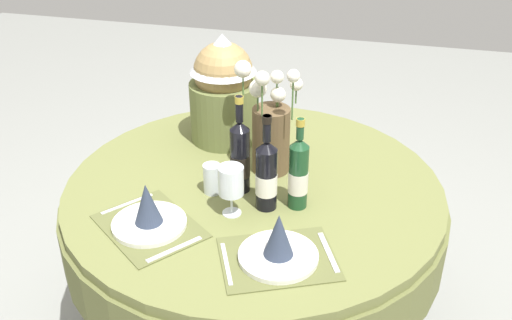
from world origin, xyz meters
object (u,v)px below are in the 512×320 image
object	(u,v)px
wine_glass_left	(231,181)
tumbler_near_right	(212,179)
place_setting_right	(278,247)
dining_table	(254,217)
wine_bottle_centre	(240,156)
wine_bottle_right	(266,175)
flower_vase	(270,129)
place_setting_left	(148,215)
wine_bottle_left	(298,173)
gift_tub_back_left	(224,85)

from	to	relation	value
wine_glass_left	tumbler_near_right	distance (m)	0.16
place_setting_right	tumbler_near_right	distance (m)	0.43
dining_table	wine_glass_left	bearing A→B (deg)	-97.15
wine_bottle_centre	wine_bottle_right	world-z (taller)	wine_bottle_centre
dining_table	wine_bottle_right	size ratio (longest dim) A/B	4.06
dining_table	flower_vase	xyz separation A→B (m)	(0.03, 0.11, 0.31)
wine_glass_left	flower_vase	bearing A→B (deg)	79.58
place_setting_left	flower_vase	distance (m)	0.55
wine_bottle_centre	wine_bottle_right	xyz separation A→B (m)	(0.11, -0.08, -0.01)
flower_vase	wine_glass_left	world-z (taller)	flower_vase
place_setting_left	wine_bottle_left	size ratio (longest dim) A/B	1.31
dining_table	wine_bottle_right	bearing A→B (deg)	-59.41
dining_table	gift_tub_back_left	bearing A→B (deg)	122.72
flower_vase	wine_glass_left	size ratio (longest dim) A/B	2.43
wine_glass_left	gift_tub_back_left	bearing A→B (deg)	109.23
wine_bottle_right	tumbler_near_right	xyz separation A→B (m)	(-0.20, 0.04, -0.07)
wine_bottle_centre	tumbler_near_right	bearing A→B (deg)	-156.59
place_setting_left	place_setting_right	size ratio (longest dim) A/B	1.03
place_setting_left	wine_bottle_centre	world-z (taller)	wine_bottle_centre
place_setting_right	flower_vase	bearing A→B (deg)	105.91
place_setting_left	tumbler_near_right	xyz separation A→B (m)	(0.13, 0.25, 0.01)
tumbler_near_right	wine_bottle_right	bearing A→B (deg)	-11.88
place_setting_right	wine_bottle_left	xyz separation A→B (m)	(0.00, 0.29, 0.08)
wine_bottle_right	tumbler_near_right	world-z (taller)	wine_bottle_right
wine_bottle_centre	wine_bottle_right	bearing A→B (deg)	-36.13
place_setting_right	wine_bottle_left	size ratio (longest dim) A/B	1.28
flower_vase	wine_bottle_centre	world-z (taller)	flower_vase
wine_bottle_right	gift_tub_back_left	xyz separation A→B (m)	(-0.28, 0.45, 0.11)
flower_vase	wine_glass_left	xyz separation A→B (m)	(-0.06, -0.31, -0.04)
wine_bottle_centre	gift_tub_back_left	size ratio (longest dim) A/B	0.81
gift_tub_back_left	wine_bottle_left	bearing A→B (deg)	-47.43
tumbler_near_right	place_setting_right	bearing A→B (deg)	-44.97
wine_bottle_left	wine_bottle_centre	size ratio (longest dim) A/B	0.91
place_setting_left	wine_bottle_left	xyz separation A→B (m)	(0.44, 0.24, 0.08)
place_setting_left	dining_table	bearing A→B (deg)	52.09
dining_table	wine_bottle_centre	xyz separation A→B (m)	(-0.04, -0.05, 0.28)
wine_bottle_right	wine_glass_left	distance (m)	0.12
wine_bottle_right	tumbler_near_right	bearing A→B (deg)	168.12
wine_bottle_left	wine_bottle_centre	bearing A→B (deg)	166.85
dining_table	wine_bottle_right	world-z (taller)	wine_bottle_right
wine_bottle_right	gift_tub_back_left	distance (m)	0.54
flower_vase	tumbler_near_right	size ratio (longest dim) A/B	3.94
place_setting_left	wine_glass_left	xyz separation A→B (m)	(0.24, 0.14, 0.08)
flower_vase	gift_tub_back_left	bearing A→B (deg)	139.26
place_setting_left	tumbler_near_right	bearing A→B (deg)	61.65
wine_bottle_left	gift_tub_back_left	xyz separation A→B (m)	(-0.38, 0.41, 0.11)
place_setting_left	wine_glass_left	world-z (taller)	wine_glass_left
place_setting_right	wine_bottle_right	xyz separation A→B (m)	(-0.10, 0.26, 0.08)
wine_bottle_centre	wine_glass_left	size ratio (longest dim) A/B	2.02
flower_vase	wine_bottle_centre	xyz separation A→B (m)	(-0.07, -0.16, -0.03)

